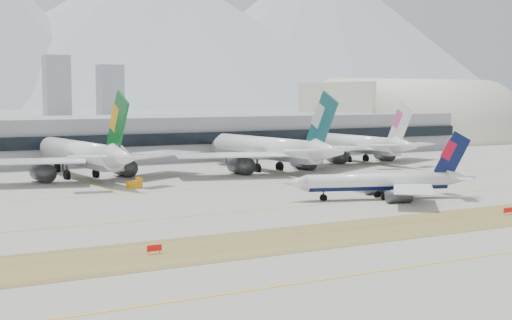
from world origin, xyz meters
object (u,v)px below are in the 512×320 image
widebody_china_air (359,145)px  terminal (103,138)px  taxiing_airliner (385,182)px  hangar (412,142)px  widebody_cathay (271,150)px  widebody_eva (83,155)px

widebody_china_air → terminal: widebody_china_air is taller
taxiing_airliner → hangar: size_ratio=0.47×
terminal → widebody_cathay: bearing=-61.0°
hangar → widebody_china_air: bearing=-140.1°
widebody_eva → hangar: (175.19, 71.59, -6.21)m
terminal → hangar: bearing=7.4°
widebody_china_air → hangar: bearing=-51.0°
widebody_cathay → widebody_china_air: 43.04m
widebody_cathay → hangar: hangar is taller
widebody_china_air → widebody_cathay: bearing=105.8°
widebody_eva → widebody_cathay: widebody_cathay is taller
widebody_eva → hangar: size_ratio=0.73×
taxiing_airliner → widebody_china_air: widebody_china_air is taller
taxiing_airliner → widebody_cathay: 60.32m
terminal → taxiing_airliner: bearing=-77.1°
taxiing_airliner → terminal: bearing=-59.8°
widebody_china_air → hangar: size_ratio=0.65×
taxiing_airliner → widebody_china_air: 86.20m
taxiing_airliner → widebody_cathay: (5.63, 59.99, 2.80)m
widebody_eva → widebody_china_air: (94.77, 4.46, -0.73)m
widebody_eva → widebody_china_air: size_ratio=1.12×
terminal → hangar: hangar is taller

